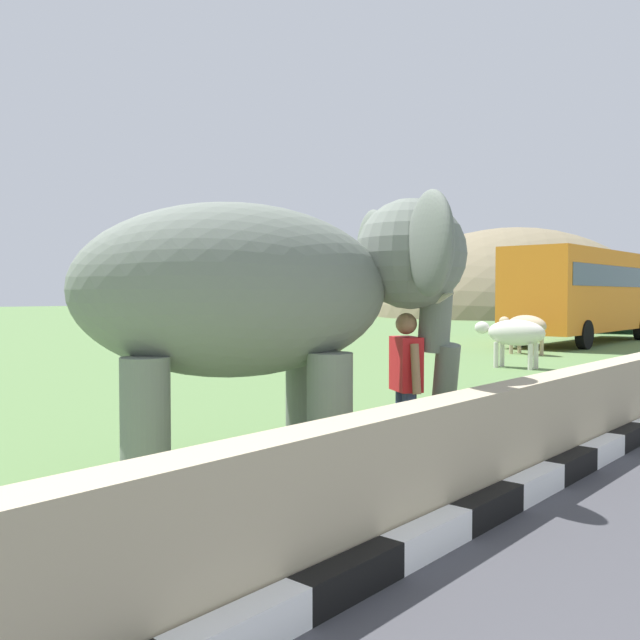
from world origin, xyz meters
TOP-DOWN VIEW (x-y plane):
  - striped_curb at (-0.35, 4.07)m, footprint 16.20×0.20m
  - barrier_parapet at (2.00, 4.37)m, footprint 28.00×0.36m
  - elephant at (1.66, 6.32)m, footprint 3.95×3.56m
  - person_handler at (2.98, 5.59)m, footprint 0.44×0.60m
  - bus_orange at (23.42, 11.05)m, footprint 9.94×2.62m
  - bus_teal at (34.17, 12.96)m, footprint 8.77×4.25m
  - cow_near at (16.98, 10.55)m, footprint 1.06×1.92m
  - cow_mid at (13.07, 9.08)m, footprint 0.64×1.89m
  - hill_east at (55.00, 28.58)m, footprint 28.73×22.98m

SIDE VIEW (x-z plane):
  - hill_east at x=55.00m, z-range -7.87..7.87m
  - striped_curb at x=-0.35m, z-range 0.00..0.24m
  - barrier_parapet at x=2.00m, z-range 0.00..1.00m
  - cow_near at x=16.98m, z-range 0.26..1.48m
  - cow_mid at x=13.07m, z-range 0.26..1.48m
  - person_handler at x=2.98m, z-range 0.10..1.75m
  - elephant at x=1.66m, z-range 0.42..3.28m
  - bus_teal at x=34.17m, z-range 0.33..3.83m
  - bus_orange at x=23.42m, z-range 0.33..3.83m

